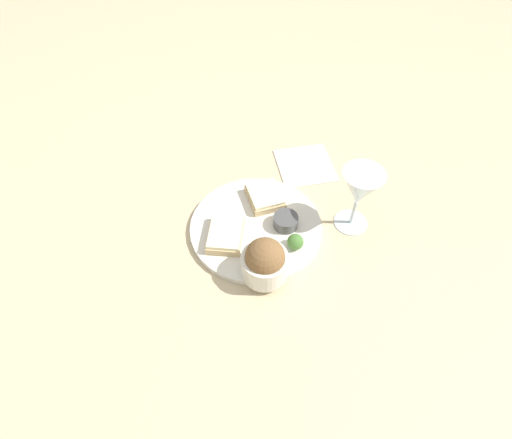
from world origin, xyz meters
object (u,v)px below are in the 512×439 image
salad_bowl (265,261)px  cheese_toast_far (265,196)px  cheese_toast_near (225,233)px  sauce_ramekin (286,221)px  wine_glass (360,190)px  napkin (305,165)px

salad_bowl → cheese_toast_far: (0.18, -0.10, -0.03)m
cheese_toast_near → salad_bowl: bearing=-164.8°
cheese_toast_far → sauce_ramekin: bearing=-177.4°
wine_glass → napkin: size_ratio=0.87×
sauce_ramekin → napkin: size_ratio=0.31×
cheese_toast_far → napkin: (0.07, -0.16, -0.02)m
wine_glass → cheese_toast_near: bearing=72.4°
cheese_toast_far → salad_bowl: bearing=151.1°
sauce_ramekin → salad_bowl: bearing=130.8°
cheese_toast_far → wine_glass: wine_glass is taller
cheese_toast_near → wine_glass: (-0.09, -0.28, 0.08)m
napkin → cheese_toast_far: bearing=113.4°
sauce_ramekin → wine_glass: size_ratio=0.35×
salad_bowl → napkin: (0.25, -0.26, -0.05)m
sauce_ramekin → wine_glass: wine_glass is taller
napkin → sauce_ramekin: bearing=135.6°
salad_bowl → cheese_toast_near: bearing=15.2°
cheese_toast_near → wine_glass: 0.30m
cheese_toast_far → cheese_toast_near: bearing=113.2°
sauce_ramekin → napkin: (0.16, -0.15, -0.03)m
cheese_toast_far → napkin: cheese_toast_far is taller
sauce_ramekin → wine_glass: (-0.06, -0.14, 0.08)m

